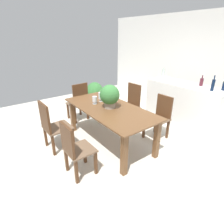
% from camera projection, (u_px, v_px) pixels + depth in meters
% --- Properties ---
extents(ground_plane, '(7.04, 7.04, 0.00)m').
position_uv_depth(ground_plane, '(117.00, 139.00, 3.88)').
color(ground_plane, silver).
extents(back_wall, '(6.40, 0.10, 2.60)m').
position_uv_depth(back_wall, '(194.00, 66.00, 4.80)').
color(back_wall, white).
rests_on(back_wall, ground).
extents(dining_table, '(2.00, 0.96, 0.77)m').
position_uv_depth(dining_table, '(109.00, 114.00, 3.53)').
color(dining_table, brown).
rests_on(dining_table, ground).
extents(chair_head_end, '(0.47, 0.47, 0.98)m').
position_uv_depth(chair_head_end, '(79.00, 101.00, 4.54)').
color(chair_head_end, '#4C2D19').
rests_on(chair_head_end, ground).
extents(chair_near_left, '(0.48, 0.48, 0.96)m').
position_uv_depth(chair_near_left, '(52.00, 124.00, 3.35)').
color(chair_near_left, '#4C2D19').
rests_on(chair_near_left, ground).
extents(chair_far_left, '(0.46, 0.47, 0.97)m').
position_uv_depth(chair_far_left, '(131.00, 102.00, 4.45)').
color(chair_far_left, '#4C2D19').
rests_on(chair_far_left, ground).
extents(chair_near_right, '(0.42, 0.41, 0.91)m').
position_uv_depth(chair_near_right, '(74.00, 148.00, 2.71)').
color(chair_near_right, '#4C2D19').
rests_on(chair_near_right, ground).
extents(chair_far_right, '(0.42, 0.47, 0.91)m').
position_uv_depth(chair_far_right, '(160.00, 116.00, 3.80)').
color(chair_far_right, '#4C2D19').
rests_on(chair_far_right, ground).
extents(flower_centerpiece, '(0.38, 0.38, 0.45)m').
position_uv_depth(flower_centerpiece, '(110.00, 96.00, 3.39)').
color(flower_centerpiece, gray).
rests_on(flower_centerpiece, dining_table).
extents(crystal_vase_left, '(0.09, 0.09, 0.20)m').
position_uv_depth(crystal_vase_left, '(101.00, 96.00, 3.75)').
color(crystal_vase_left, silver).
rests_on(crystal_vase_left, dining_table).
extents(crystal_vase_center_near, '(0.09, 0.09, 0.16)m').
position_uv_depth(crystal_vase_center_near, '(95.00, 100.00, 3.63)').
color(crystal_vase_center_near, silver).
rests_on(crystal_vase_center_near, dining_table).
extents(wine_glass, '(0.07, 0.07, 0.15)m').
position_uv_depth(wine_glass, '(116.00, 96.00, 3.77)').
color(wine_glass, silver).
rests_on(wine_glass, dining_table).
extents(kitchen_counter, '(1.85, 0.61, 1.00)m').
position_uv_depth(kitchen_counter, '(183.00, 104.00, 4.40)').
color(kitchen_counter, white).
rests_on(kitchen_counter, ground).
extents(wine_bottle_green, '(0.08, 0.08, 0.24)m').
position_uv_depth(wine_bottle_green, '(201.00, 82.00, 4.04)').
color(wine_bottle_green, '#511E28').
rests_on(wine_bottle_green, kitchen_counter).
extents(wine_bottle_amber, '(0.08, 0.08, 0.24)m').
position_uv_depth(wine_bottle_amber, '(224.00, 86.00, 3.71)').
color(wine_bottle_amber, '#0F1E38').
rests_on(wine_bottle_amber, kitchen_counter).
extents(wine_bottle_tall, '(0.06, 0.06, 0.32)m').
position_uv_depth(wine_bottle_tall, '(213.00, 85.00, 3.66)').
color(wine_bottle_tall, '#0F1E38').
rests_on(wine_bottle_tall, kitchen_counter).
extents(wine_bottle_dark, '(0.08, 0.08, 0.26)m').
position_uv_depth(wine_bottle_dark, '(163.00, 73.00, 4.80)').
color(wine_bottle_dark, '#B2BFB7').
rests_on(wine_bottle_dark, kitchen_counter).
extents(potted_plant_floor, '(0.54, 0.54, 0.68)m').
position_uv_depth(potted_plant_floor, '(95.00, 92.00, 5.79)').
color(potted_plant_floor, '#9E9384').
rests_on(potted_plant_floor, ground).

